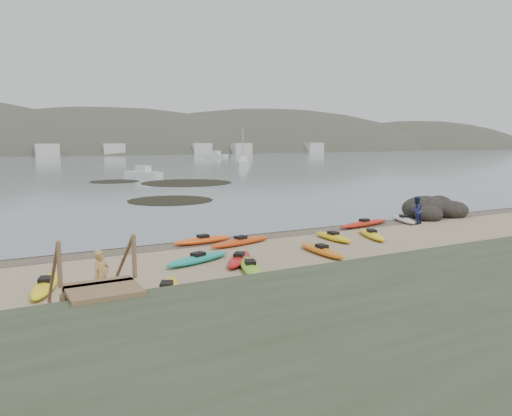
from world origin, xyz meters
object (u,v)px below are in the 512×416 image
stairs (91,312)px  person_west (101,278)px  rock_cluster (433,213)px  person_east (416,210)px

stairs → person_west: stairs is taller
stairs → person_west: size_ratio=1.52×
person_west → rock_cluster: 25.42m
person_east → person_west: bearing=2.5°
person_west → rock_cluster: (24.07, 8.14, -0.66)m
person_west → person_east: person_west is taller
person_east → rock_cluster: bearing=-167.4°
stairs → person_west: 3.73m
person_west → rock_cluster: size_ratio=0.34×
stairs → person_west: (0.99, 3.59, -0.16)m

